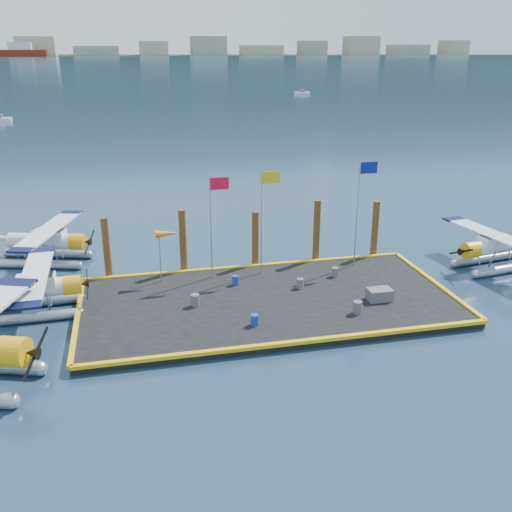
% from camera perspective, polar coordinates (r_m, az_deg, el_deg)
% --- Properties ---
extents(ground, '(4000.00, 4000.00, 0.00)m').
position_cam_1_polar(ground, '(31.29, 1.22, -4.98)').
color(ground, '#182F49').
rests_on(ground, ground).
extents(dock, '(20.00, 10.00, 0.40)m').
position_cam_1_polar(dock, '(31.21, 1.23, -4.65)').
color(dock, black).
rests_on(dock, ground).
extents(dock_bumpers, '(20.25, 10.25, 0.18)m').
position_cam_1_polar(dock_bumpers, '(31.09, 1.23, -4.16)').
color(dock_bumpers, gold).
rests_on(dock_bumpers, dock).
extents(far_backdrop, '(3050.00, 2050.00, 810.00)m').
position_cam_1_polar(far_backdrop, '(1782.16, -5.10, 20.04)').
color(far_backdrop, black).
rests_on(far_backdrop, ground).
extents(seaplane_b, '(7.68, 8.45, 3.01)m').
position_cam_1_polar(seaplane_b, '(32.01, -21.65, -3.33)').
color(seaplane_b, '#969CA4').
rests_on(seaplane_b, ground).
extents(seaplane_c, '(8.13, 8.73, 3.11)m').
position_cam_1_polar(seaplane_c, '(39.32, -20.36, 1.20)').
color(seaplane_c, '#969CA4').
rests_on(seaplane_c, ground).
extents(seaplane_d, '(7.79, 8.55, 3.02)m').
position_cam_1_polar(seaplane_d, '(39.17, 22.98, 0.72)').
color(seaplane_d, '#969CA4').
rests_on(seaplane_d, ground).
extents(drum_0, '(0.46, 0.46, 0.65)m').
position_cam_1_polar(drum_0, '(30.35, -6.10, -4.42)').
color(drum_0, '#535257').
rests_on(drum_0, dock).
extents(drum_1, '(0.47, 0.47, 0.66)m').
position_cam_1_polar(drum_1, '(29.83, 10.11, -5.08)').
color(drum_1, '#535257').
rests_on(drum_1, dock).
extents(drum_2, '(0.40, 0.40, 0.57)m').
position_cam_1_polar(drum_2, '(32.47, 4.43, -2.75)').
color(drum_2, '#535257').
rests_on(drum_2, dock).
extents(drum_3, '(0.40, 0.40, 0.57)m').
position_cam_1_polar(drum_3, '(28.19, -0.14, -6.41)').
color(drum_3, navy).
rests_on(drum_3, dock).
extents(drum_4, '(0.40, 0.40, 0.56)m').
position_cam_1_polar(drum_4, '(34.31, 7.90, -1.60)').
color(drum_4, '#535257').
rests_on(drum_4, dock).
extents(drum_5, '(0.39, 0.39, 0.55)m').
position_cam_1_polar(drum_5, '(32.84, -2.07, -2.44)').
color(drum_5, navy).
rests_on(drum_5, dock).
extents(crate, '(1.29, 0.86, 0.64)m').
position_cam_1_polar(crate, '(31.59, 12.24, -3.78)').
color(crate, '#535257').
rests_on(crate, dock).
extents(flagpole_red, '(1.14, 0.08, 6.00)m').
position_cam_1_polar(flagpole_red, '(32.84, -4.22, 4.39)').
color(flagpole_red, gray).
rests_on(flagpole_red, dock).
extents(flagpole_yellow, '(1.14, 0.08, 6.20)m').
position_cam_1_polar(flagpole_yellow, '(33.36, 0.88, 4.91)').
color(flagpole_yellow, gray).
rests_on(flagpole_yellow, dock).
extents(flagpole_blue, '(1.14, 0.08, 6.50)m').
position_cam_1_polar(flagpole_blue, '(35.17, 10.47, 5.67)').
color(flagpole_blue, gray).
rests_on(flagpole_blue, dock).
extents(windsock, '(1.40, 0.44, 3.12)m').
position_cam_1_polar(windsock, '(32.91, -8.88, 2.11)').
color(windsock, gray).
rests_on(windsock, dock).
extents(piling_0, '(0.44, 0.44, 4.00)m').
position_cam_1_polar(piling_0, '(34.80, -14.68, 0.55)').
color(piling_0, '#4F3016').
rests_on(piling_0, ground).
extents(piling_1, '(0.44, 0.44, 4.20)m').
position_cam_1_polar(piling_1, '(34.85, -7.30, 1.27)').
color(piling_1, '#4F3016').
rests_on(piling_1, ground).
extents(piling_2, '(0.44, 0.44, 3.80)m').
position_cam_1_polar(piling_2, '(35.57, -0.06, 1.49)').
color(piling_2, '#4F3016').
rests_on(piling_2, ground).
extents(piling_3, '(0.44, 0.44, 4.30)m').
position_cam_1_polar(piling_3, '(36.53, 6.07, 2.30)').
color(piling_3, '#4F3016').
rests_on(piling_3, ground).
extents(piling_4, '(0.44, 0.44, 4.00)m').
position_cam_1_polar(piling_4, '(38.02, 11.80, 2.46)').
color(piling_4, '#4F3016').
rests_on(piling_4, ground).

